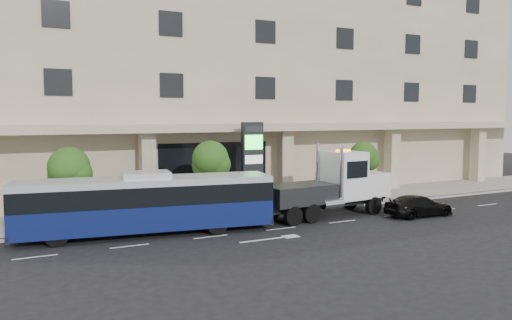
{
  "coord_description": "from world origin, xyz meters",
  "views": [
    {
      "loc": [
        -12.85,
        -24.26,
        5.99
      ],
      "look_at": [
        0.26,
        2.0,
        3.39
      ],
      "focal_mm": 35.0,
      "sensor_mm": 36.0,
      "label": 1
    }
  ],
  "objects_px": {
    "black_sedan": "(419,206)",
    "signage_pylon": "(252,164)",
    "tow_truck": "(332,186)",
    "city_bus": "(147,203)"
  },
  "relations": [
    {
      "from": "black_sedan",
      "to": "signage_pylon",
      "type": "relative_size",
      "value": 0.8
    },
    {
      "from": "tow_truck",
      "to": "city_bus",
      "type": "bearing_deg",
      "value": 174.03
    },
    {
      "from": "black_sedan",
      "to": "tow_truck",
      "type": "bearing_deg",
      "value": 63.99
    },
    {
      "from": "city_bus",
      "to": "signage_pylon",
      "type": "xyz_separation_m",
      "value": [
        7.77,
        3.77,
        1.29
      ]
    },
    {
      "from": "signage_pylon",
      "to": "tow_truck",
      "type": "bearing_deg",
      "value": -46.17
    },
    {
      "from": "city_bus",
      "to": "tow_truck",
      "type": "height_order",
      "value": "tow_truck"
    },
    {
      "from": "city_bus",
      "to": "tow_truck",
      "type": "relative_size",
      "value": 1.35
    },
    {
      "from": "city_bus",
      "to": "black_sedan",
      "type": "relative_size",
      "value": 2.95
    },
    {
      "from": "black_sedan",
      "to": "signage_pylon",
      "type": "height_order",
      "value": "signage_pylon"
    },
    {
      "from": "city_bus",
      "to": "signage_pylon",
      "type": "distance_m",
      "value": 8.73
    }
  ]
}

